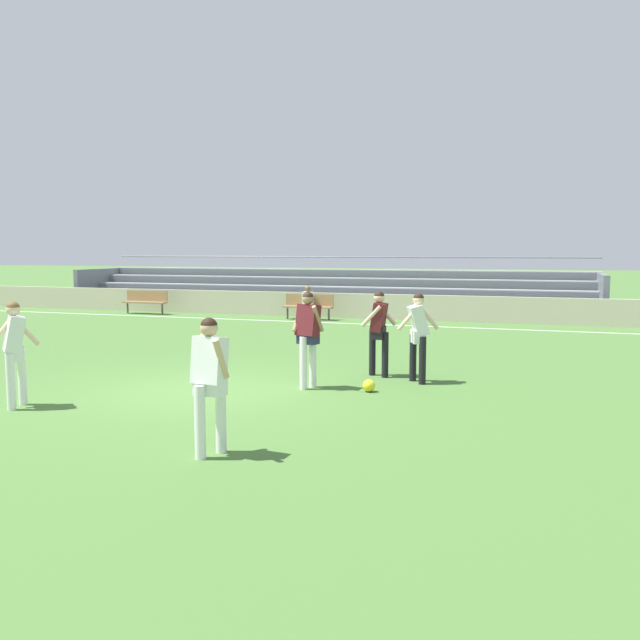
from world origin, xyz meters
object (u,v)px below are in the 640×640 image
Objects in this scene: bench_near_wall_gap at (309,304)px; player_dark_wide_right at (379,326)px; player_white_pressing_high at (210,374)px; player_dark_trailing_run at (308,331)px; player_white_wide_left at (418,330)px; bleacher_stand at (320,289)px; spectator_seated at (308,300)px; soccer_ball at (369,386)px; player_white_overlapping at (15,345)px; bench_far_left at (146,300)px.

bench_near_wall_gap is 1.08× the size of player_dark_wide_right.
player_white_pressing_high is (4.16, -15.20, 0.45)m from bench_near_wall_gap.
player_dark_wide_right reaches higher than bench_near_wall_gap.
player_white_wide_left is at bearing 32.73° from player_dark_trailing_run.
bleacher_stand is 17.64× the size of spectator_seated.
bench_near_wall_gap is at bearing 114.49° from soccer_ball.
player_white_overlapping is 1.00× the size of player_dark_wide_right.
player_dark_trailing_run is at bearing -72.17° from bleacher_stand.
player_dark_trailing_run is (3.96, -11.16, 0.49)m from bench_near_wall_gap.
player_dark_wide_right is 1.00× the size of player_white_pressing_high.
player_white_overlapping is at bearing 163.13° from player_white_pressing_high.
bench_near_wall_gap is 11.55m from player_white_wide_left.
player_dark_trailing_run is 1.76m from player_dark_wide_right.
bench_far_left is 1.08× the size of player_white_overlapping.
player_dark_trailing_run reaches higher than bench_near_wall_gap.
player_dark_trailing_run is (10.68, -11.16, 0.49)m from bench_far_left.
soccer_ball is at bearing 77.56° from player_white_pressing_high.
player_white_wide_left is (5.72, -10.03, 0.45)m from bench_near_wall_gap.
player_white_pressing_high is (4.04, -1.23, -0.00)m from player_white_overlapping.
player_white_wide_left reaches higher than player_white_pressing_high.
bench_far_left is 16.21m from soccer_ball.
player_dark_trailing_run reaches higher than player_white_wide_left.
player_dark_trailing_run is at bearing -70.28° from spectator_seated.
spectator_seated is 12.12m from soccer_ball.
player_dark_trailing_run is at bearing -121.71° from player_dark_wide_right.
soccer_ball is at bearing 30.04° from player_white_overlapping.
player_white_pressing_high is (-0.72, -5.54, -0.00)m from player_dark_wide_right.
bench_far_left is at bearing 140.25° from player_dark_wide_right.
player_white_overlapping is at bearing -87.35° from bleacher_stand.
player_dark_wide_right is at bearing -66.70° from bleacher_stand.
player_dark_wide_right is at bearing 58.29° from player_dark_trailing_run.
bench_near_wall_gap is 10.83m from player_dark_wide_right.
bleacher_stand reaches higher than player_white_pressing_high.
spectator_seated is 15.65m from player_white_pressing_high.
player_dark_trailing_run is at bearing -147.27° from player_white_wide_left.
spectator_seated is 0.73× the size of player_dark_wide_right.
soccer_ball is (0.18, -1.46, -0.88)m from player_dark_wide_right.
player_dark_wide_right is at bearing 82.57° from player_white_pressing_high.
bench_near_wall_gap is 1.08× the size of player_white_pressing_high.
spectator_seated is 0.73× the size of player_white_pressing_high.
bleacher_stand is at bearing 92.65° from player_white_overlapping.
spectator_seated is 0.73× the size of player_white_overlapping.
player_white_wide_left is 1.00× the size of player_white_overlapping.
player_white_wide_left is at bearing -24.01° from player_dark_wide_right.
bleacher_stand is 6.88m from bench_far_left.
bleacher_stand is 12.36× the size of player_dark_trailing_run.
player_white_overlapping is at bearing -89.51° from spectator_seated.
player_white_wide_left is at bearing 35.17° from player_white_overlapping.
bench_far_left is 1.08× the size of player_dark_wide_right.
player_white_pressing_high is (4.84, -18.46, 0.09)m from bleacher_stand.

